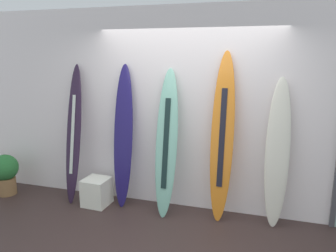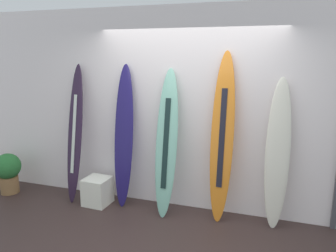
{
  "view_description": "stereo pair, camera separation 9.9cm",
  "coord_description": "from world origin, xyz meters",
  "px_view_note": "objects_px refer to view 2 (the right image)",
  "views": [
    {
      "loc": [
        1.04,
        -3.12,
        2.17
      ],
      "look_at": [
        -0.2,
        0.95,
        1.23
      ],
      "focal_mm": 35.22,
      "sensor_mm": 36.0,
      "label": 1
    },
    {
      "loc": [
        1.14,
        -3.09,
        2.17
      ],
      "look_at": [
        -0.2,
        0.95,
        1.23
      ],
      "focal_mm": 35.22,
      "sensor_mm": 36.0,
      "label": 2
    }
  ],
  "objects_px": {
    "surfboard_navy": "(124,137)",
    "display_block_left": "(97,191)",
    "surfboard_sunset": "(222,138)",
    "surfboard_charcoal": "(75,135)",
    "surfboard_ivory": "(277,155)",
    "potted_plant": "(8,171)",
    "surfboard_seafoam": "(166,144)"
  },
  "relations": [
    {
      "from": "surfboard_ivory",
      "to": "surfboard_navy",
      "type": "bearing_deg",
      "value": -179.46
    },
    {
      "from": "surfboard_sunset",
      "to": "display_block_left",
      "type": "bearing_deg",
      "value": -175.07
    },
    {
      "from": "surfboard_navy",
      "to": "display_block_left",
      "type": "xyz_separation_m",
      "value": [
        -0.38,
        -0.15,
        -0.82
      ]
    },
    {
      "from": "surfboard_seafoam",
      "to": "surfboard_sunset",
      "type": "bearing_deg",
      "value": 5.55
    },
    {
      "from": "surfboard_navy",
      "to": "potted_plant",
      "type": "xyz_separation_m",
      "value": [
        -1.92,
        -0.23,
        -0.65
      ]
    },
    {
      "from": "surfboard_charcoal",
      "to": "display_block_left",
      "type": "relative_size",
      "value": 5.11
    },
    {
      "from": "potted_plant",
      "to": "surfboard_charcoal",
      "type": "bearing_deg",
      "value": 8.13
    },
    {
      "from": "surfboard_seafoam",
      "to": "surfboard_sunset",
      "type": "height_order",
      "value": "surfboard_sunset"
    },
    {
      "from": "surfboard_charcoal",
      "to": "potted_plant",
      "type": "height_order",
      "value": "surfboard_charcoal"
    },
    {
      "from": "surfboard_navy",
      "to": "potted_plant",
      "type": "height_order",
      "value": "surfboard_navy"
    },
    {
      "from": "surfboard_seafoam",
      "to": "surfboard_sunset",
      "type": "relative_size",
      "value": 0.9
    },
    {
      "from": "surfboard_ivory",
      "to": "potted_plant",
      "type": "bearing_deg",
      "value": -176.37
    },
    {
      "from": "surfboard_sunset",
      "to": "display_block_left",
      "type": "xyz_separation_m",
      "value": [
        -1.77,
        -0.15,
        -0.91
      ]
    },
    {
      "from": "surfboard_ivory",
      "to": "potted_plant",
      "type": "distance_m",
      "value": 4.05
    },
    {
      "from": "surfboard_sunset",
      "to": "display_block_left",
      "type": "relative_size",
      "value": 5.58
    },
    {
      "from": "surfboard_charcoal",
      "to": "display_block_left",
      "type": "height_order",
      "value": "surfboard_charcoal"
    },
    {
      "from": "surfboard_charcoal",
      "to": "surfboard_ivory",
      "type": "relative_size",
      "value": 1.07
    },
    {
      "from": "surfboard_seafoam",
      "to": "surfboard_ivory",
      "type": "bearing_deg",
      "value": 3.53
    },
    {
      "from": "surfboard_ivory",
      "to": "display_block_left",
      "type": "distance_m",
      "value": 2.58
    },
    {
      "from": "surfboard_seafoam",
      "to": "display_block_left",
      "type": "xyz_separation_m",
      "value": [
        -1.04,
        -0.08,
        -0.78
      ]
    },
    {
      "from": "surfboard_charcoal",
      "to": "surfboard_navy",
      "type": "height_order",
      "value": "surfboard_navy"
    },
    {
      "from": "surfboard_navy",
      "to": "surfboard_sunset",
      "type": "distance_m",
      "value": 1.4
    },
    {
      "from": "surfboard_navy",
      "to": "display_block_left",
      "type": "bearing_deg",
      "value": -158.46
    },
    {
      "from": "surfboard_navy",
      "to": "surfboard_seafoam",
      "type": "bearing_deg",
      "value": -5.85
    },
    {
      "from": "surfboard_charcoal",
      "to": "display_block_left",
      "type": "bearing_deg",
      "value": -12.07
    },
    {
      "from": "surfboard_ivory",
      "to": "display_block_left",
      "type": "bearing_deg",
      "value": -176.06
    },
    {
      "from": "display_block_left",
      "to": "potted_plant",
      "type": "relative_size",
      "value": 0.62
    },
    {
      "from": "surfboard_ivory",
      "to": "surfboard_seafoam",
      "type": "bearing_deg",
      "value": -176.47
    },
    {
      "from": "surfboard_charcoal",
      "to": "surfboard_sunset",
      "type": "xyz_separation_m",
      "value": [
        2.15,
        0.07,
        0.11
      ]
    },
    {
      "from": "surfboard_charcoal",
      "to": "potted_plant",
      "type": "bearing_deg",
      "value": -171.87
    },
    {
      "from": "surfboard_seafoam",
      "to": "display_block_left",
      "type": "relative_size",
      "value": 5.01
    },
    {
      "from": "surfboard_charcoal",
      "to": "surfboard_ivory",
      "type": "bearing_deg",
      "value": 1.78
    }
  ]
}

